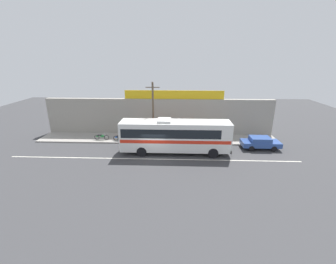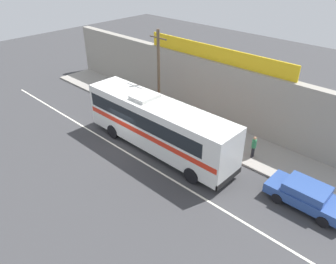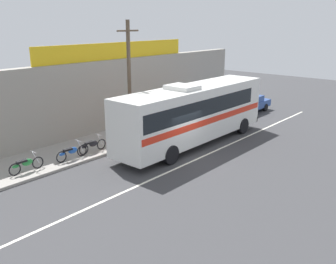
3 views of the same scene
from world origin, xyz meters
name	(u,v)px [view 3 (image 3 of 3)]	position (x,y,z in m)	size (l,w,h in m)	color
ground_plane	(183,157)	(0.00, 0.00, 0.00)	(70.00, 70.00, 0.00)	#3A3A3D
sidewalk_slab	(120,137)	(0.00, 5.20, 0.07)	(30.00, 3.60, 0.14)	gray
storefront_facade	(97,98)	(0.00, 7.35, 2.40)	(30.00, 0.70, 4.80)	gray
storefront_billboard	(118,51)	(2.00, 7.35, 5.35)	(12.88, 0.12, 1.10)	gold
road_center_stripe	(195,160)	(0.00, -0.80, 0.00)	(30.00, 0.14, 0.01)	silver
intercity_bus	(193,111)	(2.16, 0.98, 2.07)	(11.71, 2.60, 3.78)	silver
parked_car	(249,103)	(11.97, 2.54, 0.74)	(4.26, 1.89, 1.37)	#2D4C93
utility_pole	(129,82)	(-0.39, 3.76, 3.88)	(1.60, 0.22, 7.21)	brown
motorcycle_green	(26,164)	(-6.99, 4.26, 0.57)	(1.83, 0.56, 0.94)	black
motorcycle_purple	(71,152)	(-4.50, 4.05, 0.57)	(1.92, 0.56, 0.94)	black
motorcycle_blue	(92,145)	(-3.04, 4.13, 0.57)	(1.86, 0.56, 0.94)	black
pedestrian_by_curb	(199,105)	(7.59, 4.48, 1.04)	(0.30, 0.48, 1.57)	black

